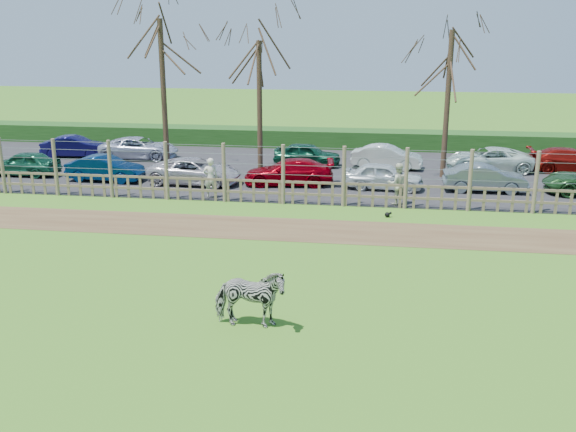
# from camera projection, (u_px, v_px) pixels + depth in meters

# --- Properties ---
(ground) EXTENTS (120.00, 120.00, 0.00)m
(ground) POSITION_uv_depth(u_px,v_px,m) (243.00, 273.00, 19.17)
(ground) COLOR #6AA528
(ground) RESTS_ON ground
(dirt_strip) EXTENTS (34.00, 2.80, 0.01)m
(dirt_strip) POSITION_uv_depth(u_px,v_px,m) (269.00, 228.00, 23.44)
(dirt_strip) COLOR brown
(dirt_strip) RESTS_ON ground
(asphalt) EXTENTS (44.00, 13.00, 0.04)m
(asphalt) POSITION_uv_depth(u_px,v_px,m) (302.00, 171.00, 32.94)
(asphalt) COLOR #232326
(asphalt) RESTS_ON ground
(hedge) EXTENTS (46.00, 2.00, 1.10)m
(hedge) POSITION_uv_depth(u_px,v_px,m) (316.00, 138.00, 39.44)
(hedge) COLOR #1E4716
(hedge) RESTS_ON ground
(fence) EXTENTS (30.16, 0.16, 2.50)m
(fence) POSITION_uv_depth(u_px,v_px,m) (283.00, 185.00, 26.54)
(fence) COLOR brown
(fence) RESTS_ON ground
(tree_left) EXTENTS (4.80, 4.80, 7.88)m
(tree_left) POSITION_uv_depth(u_px,v_px,m) (162.00, 60.00, 30.37)
(tree_left) COLOR #3D2B1E
(tree_left) RESTS_ON ground
(tree_mid) EXTENTS (4.80, 4.80, 6.83)m
(tree_mid) POSITION_uv_depth(u_px,v_px,m) (259.00, 75.00, 30.91)
(tree_mid) COLOR #3D2B1E
(tree_mid) RESTS_ON ground
(tree_right) EXTENTS (4.80, 4.80, 7.35)m
(tree_right) POSITION_uv_depth(u_px,v_px,m) (450.00, 68.00, 30.04)
(tree_right) COLOR #3D2B1E
(tree_right) RESTS_ON ground
(zebra) EXTENTS (1.82, 0.86, 1.53)m
(zebra) POSITION_uv_depth(u_px,v_px,m) (250.00, 298.00, 15.49)
(zebra) COLOR gray
(zebra) RESTS_ON ground
(visitor_a) EXTENTS (0.72, 0.56, 1.72)m
(visitor_a) POSITION_uv_depth(u_px,v_px,m) (211.00, 178.00, 27.41)
(visitor_a) COLOR beige
(visitor_a) RESTS_ON asphalt
(visitor_b) EXTENTS (0.97, 0.83, 1.72)m
(visitor_b) POSITION_uv_depth(u_px,v_px,m) (398.00, 184.00, 26.34)
(visitor_b) COLOR beige
(visitor_b) RESTS_ON asphalt
(crow) EXTENTS (0.27, 0.20, 0.22)m
(crow) POSITION_uv_depth(u_px,v_px,m) (388.00, 214.00, 24.85)
(crow) COLOR black
(crow) RESTS_ON ground
(car_0) EXTENTS (3.54, 1.46, 1.20)m
(car_0) POSITION_uv_depth(u_px,v_px,m) (24.00, 163.00, 31.65)
(car_0) COLOR #165338
(car_0) RESTS_ON asphalt
(car_1) EXTENTS (3.69, 1.43, 1.20)m
(car_1) POSITION_uv_depth(u_px,v_px,m) (105.00, 168.00, 30.49)
(car_1) COLOR #052248
(car_1) RESTS_ON asphalt
(car_2) EXTENTS (4.43, 2.26, 1.20)m
(car_2) POSITION_uv_depth(u_px,v_px,m) (195.00, 171.00, 29.93)
(car_2) COLOR #B7B0B7
(car_2) RESTS_ON asphalt
(car_3) EXTENTS (4.29, 2.11, 1.20)m
(car_3) POSITION_uv_depth(u_px,v_px,m) (289.00, 172.00, 29.74)
(car_3) COLOR #88000B
(car_3) RESTS_ON asphalt
(car_4) EXTENTS (3.62, 1.68, 1.20)m
(car_4) POSITION_uv_depth(u_px,v_px,m) (384.00, 176.00, 28.93)
(car_4) COLOR silver
(car_4) RESTS_ON asphalt
(car_5) EXTENTS (3.65, 1.30, 1.20)m
(car_5) POSITION_uv_depth(u_px,v_px,m) (485.00, 178.00, 28.50)
(car_5) COLOR slate
(car_5) RESTS_ON asphalt
(car_7) EXTENTS (3.78, 1.73, 1.20)m
(car_7) POSITION_uv_depth(u_px,v_px,m) (75.00, 147.00, 36.15)
(car_7) COLOR #0F0D41
(car_7) RESTS_ON asphalt
(car_8) EXTENTS (4.41, 2.20, 1.20)m
(car_8) POSITION_uv_depth(u_px,v_px,m) (139.00, 148.00, 35.72)
(car_8) COLOR #AAAFC7
(car_8) RESTS_ON asphalt
(car_10) EXTENTS (3.63, 1.71, 1.20)m
(car_10) POSITION_uv_depth(u_px,v_px,m) (307.00, 154.00, 33.93)
(car_10) COLOR #0E452D
(car_10) RESTS_ON asphalt
(car_11) EXTENTS (3.78, 1.76, 1.20)m
(car_11) POSITION_uv_depth(u_px,v_px,m) (387.00, 157.00, 33.29)
(car_11) COLOR silver
(car_11) RESTS_ON asphalt
(car_12) EXTENTS (4.40, 2.18, 1.20)m
(car_12) POSITION_uv_depth(u_px,v_px,m) (489.00, 159.00, 32.63)
(car_12) COLOR silver
(car_12) RESTS_ON asphalt
(car_13) EXTENTS (4.18, 1.79, 1.20)m
(car_13) POSITION_uv_depth(u_px,v_px,m) (570.00, 160.00, 32.41)
(car_13) COLOR maroon
(car_13) RESTS_ON asphalt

